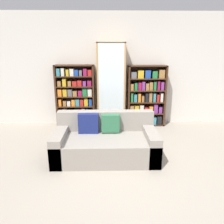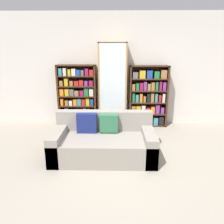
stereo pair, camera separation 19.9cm
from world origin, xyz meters
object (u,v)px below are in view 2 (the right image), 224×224
(display_cabinet, at_px, (113,86))
(wine_bottle, at_px, (132,127))
(bookshelf_right, at_px, (148,97))
(bookshelf_left, at_px, (78,97))
(couch, at_px, (103,142))

(display_cabinet, height_order, wine_bottle, display_cabinet)
(display_cabinet, xyz_separation_m, bookshelf_right, (0.87, 0.02, -0.28))
(bookshelf_right, distance_m, wine_bottle, 0.91)
(display_cabinet, bearing_deg, wine_bottle, -51.14)
(display_cabinet, bearing_deg, bookshelf_right, 1.02)
(bookshelf_left, bearing_deg, display_cabinet, -1.02)
(bookshelf_left, xyz_separation_m, display_cabinet, (0.87, -0.02, 0.27))
(couch, xyz_separation_m, wine_bottle, (0.58, 1.12, -0.12))
(display_cabinet, relative_size, wine_bottle, 5.88)
(bookshelf_left, relative_size, wine_bottle, 4.39)
(bookshelf_right, bearing_deg, display_cabinet, -178.98)
(couch, height_order, bookshelf_right, bookshelf_right)
(bookshelf_left, bearing_deg, bookshelf_right, 0.00)
(bookshelf_right, bearing_deg, bookshelf_left, -180.00)
(couch, xyz_separation_m, bookshelf_left, (-0.73, 1.68, 0.46))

